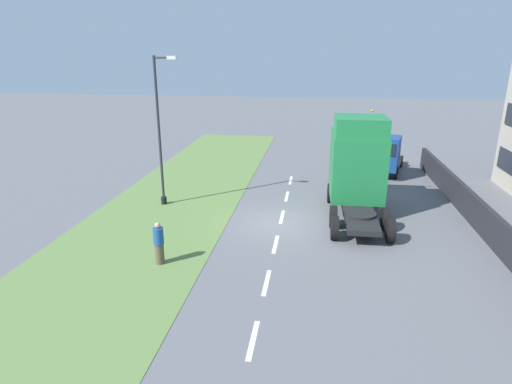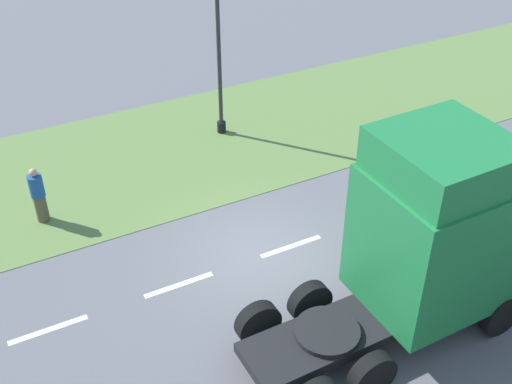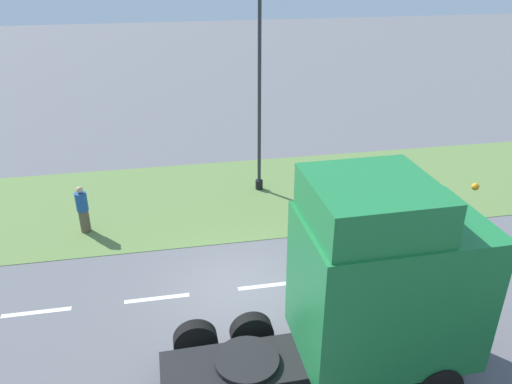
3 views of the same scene
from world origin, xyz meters
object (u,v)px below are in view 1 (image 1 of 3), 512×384
at_px(flatbed_truck, 383,155).
at_px(lamp_post, 161,138).
at_px(lorry_cab, 357,164).
at_px(pedestrian, 159,244).

distance_m(flatbed_truck, lamp_post, 14.41).
distance_m(lorry_cab, flatbed_truck, 7.33).
xyz_separation_m(lamp_post, pedestrian, (2.12, -6.54, -2.73)).
xyz_separation_m(lorry_cab, flatbed_truck, (2.23, 6.90, -1.02)).
bearing_deg(pedestrian, lamp_post, 107.96).
relative_size(lorry_cab, lamp_post, 0.90).
xyz_separation_m(lorry_cab, pedestrian, (-7.80, -7.06, -1.59)).
xyz_separation_m(flatbed_truck, pedestrian, (-10.03, -13.97, -0.58)).
height_order(flatbed_truck, lamp_post, lamp_post).
bearing_deg(lamp_post, lorry_cab, 3.03).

